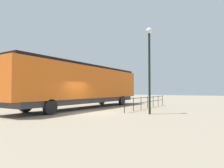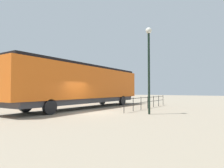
{
  "view_description": "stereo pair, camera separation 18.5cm",
  "coord_description": "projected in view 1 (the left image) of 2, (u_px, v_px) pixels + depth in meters",
  "views": [
    {
      "loc": [
        9.44,
        -11.91,
        1.72
      ],
      "look_at": [
        -0.07,
        3.33,
        2.33
      ],
      "focal_mm": 30.96,
      "sensor_mm": 36.0,
      "label": 1
    },
    {
      "loc": [
        9.59,
        -11.81,
        1.72
      ],
      "look_at": [
        -0.07,
        3.33,
        2.33
      ],
      "focal_mm": 30.96,
      "sensor_mm": 36.0,
      "label": 2
    }
  ],
  "objects": [
    {
      "name": "locomotive",
      "position": [
        86.0,
        84.0,
        19.38
      ],
      "size": [
        3.19,
        16.38,
        4.17
      ],
      "color": "orange",
      "rests_on": "ground_plane"
    },
    {
      "name": "platform_fence",
      "position": [
        148.0,
        101.0,
        18.67
      ],
      "size": [
        0.05,
        9.5,
        1.15
      ],
      "color": "black",
      "rests_on": "ground_plane"
    },
    {
      "name": "lamp_post",
      "position": [
        149.0,
        57.0,
        14.14
      ],
      "size": [
        0.45,
        0.45,
        6.35
      ],
      "color": "black",
      "rests_on": "ground_plane"
    },
    {
      "name": "ground_plane",
      "position": [
        90.0,
        113.0,
        15.03
      ],
      "size": [
        120.0,
        120.0,
        0.0
      ],
      "primitive_type": "plane",
      "color": "gray"
    }
  ]
}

